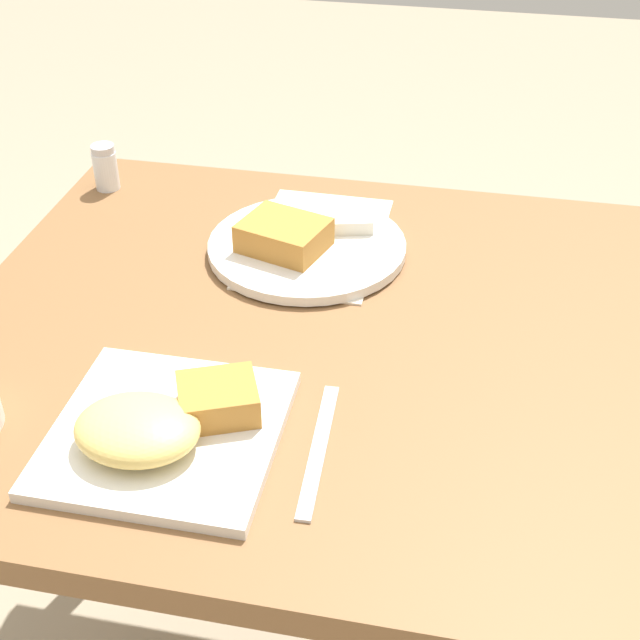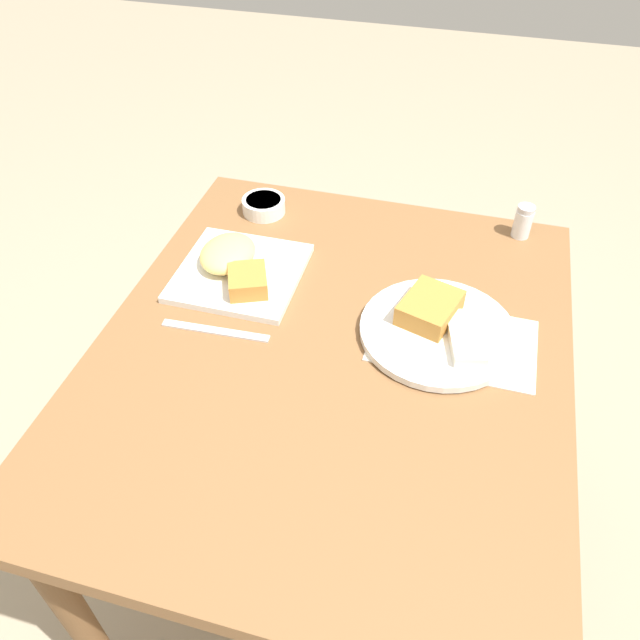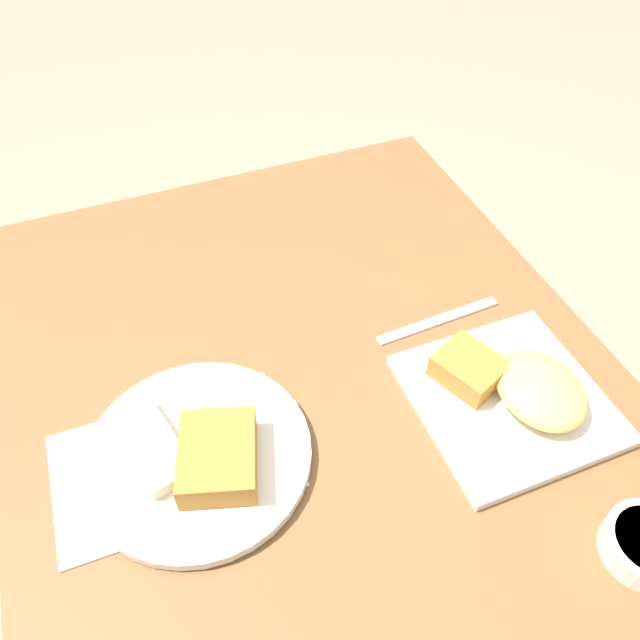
{
  "view_description": "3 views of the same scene",
  "coord_description": "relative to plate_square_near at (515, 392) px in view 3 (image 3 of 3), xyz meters",
  "views": [
    {
      "loc": [
        0.15,
        -0.88,
        1.41
      ],
      "look_at": [
        -0.02,
        -0.04,
        0.8
      ],
      "focal_mm": 50.0,
      "sensor_mm": 36.0,
      "label": 1
    },
    {
      "loc": [
        0.74,
        0.18,
        1.55
      ],
      "look_at": [
        -0.02,
        -0.03,
        0.8
      ],
      "focal_mm": 35.0,
      "sensor_mm": 36.0,
      "label": 2
    },
    {
      "loc": [
        -0.5,
        0.18,
        1.44
      ],
      "look_at": [
        0.04,
        -0.03,
        0.81
      ],
      "focal_mm": 35.0,
      "sensor_mm": 36.0,
      "label": 3
    }
  ],
  "objects": [
    {
      "name": "ground_plane",
      "position": [
        0.15,
        0.23,
        -0.78
      ],
      "size": [
        8.0,
        8.0,
        0.0
      ],
      "primitive_type": "plane",
      "color": "gray"
    },
    {
      "name": "dining_table",
      "position": [
        0.15,
        0.23,
        -0.12
      ],
      "size": [
        0.98,
        0.82,
        0.76
      ],
      "color": "brown",
      "rests_on": "ground_plane"
    },
    {
      "name": "menu_card",
      "position": [
        0.07,
        0.44,
        -0.02
      ],
      "size": [
        0.18,
        0.29,
        0.0
      ],
      "rotation": [
        0.0,
        0.0,
        -0.01
      ],
      "color": "beige",
      "rests_on": "dining_table"
    },
    {
      "name": "plate_square_near",
      "position": [
        0.0,
        0.0,
        0.0
      ],
      "size": [
        0.24,
        0.24,
        0.06
      ],
      "color": "white",
      "rests_on": "dining_table"
    },
    {
      "name": "plate_oval_far",
      "position": [
        0.06,
        0.41,
        -0.0
      ],
      "size": [
        0.28,
        0.28,
        0.05
      ],
      "color": "white",
      "rests_on": "menu_card"
    },
    {
      "name": "butter_knife",
      "position": [
        0.16,
        0.02,
        -0.02
      ],
      "size": [
        0.03,
        0.2,
        0.0
      ],
      "rotation": [
        0.0,
        0.0,
        1.62
      ],
      "color": "silver",
      "rests_on": "dining_table"
    }
  ]
}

